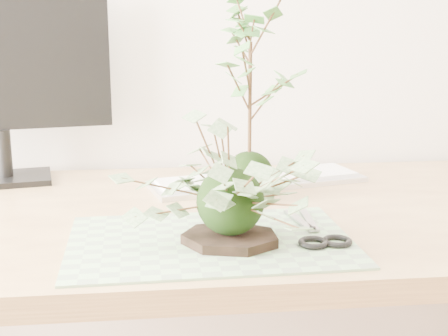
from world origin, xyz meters
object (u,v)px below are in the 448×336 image
at_px(desk, 239,253).
at_px(keyboard, 258,180).
at_px(maple_kokedama, 250,55).
at_px(ivy_kokedama, 230,170).

height_order(desk, keyboard, keyboard).
bearing_deg(maple_kokedama, desk, -114.80).
xyz_separation_m(maple_kokedama, keyboard, (0.04, 0.12, -0.27)).
height_order(ivy_kokedama, maple_kokedama, maple_kokedama).
bearing_deg(ivy_kokedama, maple_kokedama, 74.89).
relative_size(desk, keyboard, 3.30).
bearing_deg(maple_kokedama, keyboard, 72.14).
height_order(desk, maple_kokedama, maple_kokedama).
relative_size(ivy_kokedama, keyboard, 0.72).
bearing_deg(keyboard, ivy_kokedama, -119.96).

